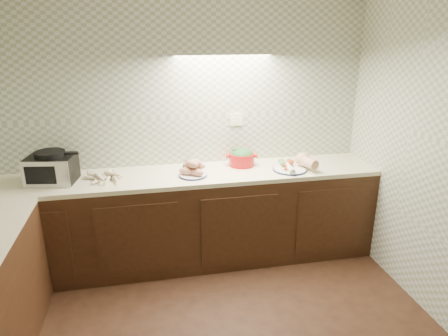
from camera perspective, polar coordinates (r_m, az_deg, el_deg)
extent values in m
cube|color=gray|center=(3.82, -6.27, 6.23)|extent=(3.60, 0.05, 2.60)
cube|color=beige|center=(3.91, 1.80, 6.95)|extent=(0.13, 0.01, 0.12)
cube|color=black|center=(3.85, -5.41, -7.40)|extent=(3.60, 0.60, 0.86)
cube|color=#FBF2C3|center=(3.67, -5.63, -1.12)|extent=(3.60, 0.60, 0.04)
cube|color=black|center=(3.73, -23.37, -0.14)|extent=(0.43, 0.35, 0.23)
cube|color=#A8A8AD|center=(3.60, -24.17, -0.94)|extent=(0.38, 0.07, 0.23)
cube|color=black|center=(3.60, -24.17, -0.94)|extent=(0.25, 0.04, 0.16)
cylinder|color=black|center=(3.69, -23.65, 1.87)|extent=(0.29, 0.29, 0.04)
cone|color=beige|center=(3.59, -16.84, -1.69)|extent=(0.06, 0.17, 0.04)
cone|color=beige|center=(3.62, -17.24, -1.52)|extent=(0.17, 0.19, 0.05)
cone|color=beige|center=(3.68, -16.49, -1.11)|extent=(0.20, 0.17, 0.05)
cone|color=beige|center=(3.59, -16.14, -1.68)|extent=(0.15, 0.15, 0.04)
cone|color=beige|center=(3.66, -15.77, -1.18)|extent=(0.08, 0.17, 0.04)
cone|color=beige|center=(3.69, -15.63, -1.03)|extent=(0.14, 0.15, 0.04)
cone|color=beige|center=(3.62, -15.91, -1.42)|extent=(0.09, 0.20, 0.04)
cone|color=beige|center=(3.60, -15.13, -1.43)|extent=(0.12, 0.20, 0.05)
cone|color=beige|center=(3.62, -16.90, -1.17)|extent=(0.08, 0.21, 0.05)
cone|color=beige|center=(3.61, -16.63, -1.20)|extent=(0.12, 0.21, 0.04)
cone|color=beige|center=(3.60, -17.88, -1.32)|extent=(0.08, 0.18, 0.04)
cone|color=beige|center=(3.56, -18.03, -1.52)|extent=(0.06, 0.19, 0.04)
cylinder|color=#0F1B3E|center=(3.60, -4.47, -1.05)|extent=(0.26, 0.26, 0.01)
cylinder|color=white|center=(3.60, -4.47, -1.02)|extent=(0.24, 0.24, 0.02)
ellipsoid|color=tan|center=(3.59, -5.41, -0.44)|extent=(0.16, 0.12, 0.07)
ellipsoid|color=tan|center=(3.55, -3.91, -0.61)|extent=(0.16, 0.12, 0.07)
ellipsoid|color=tan|center=(3.63, -4.28, -0.17)|extent=(0.16, 0.12, 0.07)
ellipsoid|color=tan|center=(3.61, -4.93, 0.32)|extent=(0.16, 0.12, 0.07)
ellipsoid|color=tan|center=(3.60, -3.78, 0.29)|extent=(0.16, 0.12, 0.07)
ellipsoid|color=tan|center=(3.56, -4.56, 0.58)|extent=(0.16, 0.12, 0.07)
ellipsoid|color=tan|center=(3.58, -4.15, 0.77)|extent=(0.16, 0.12, 0.07)
cylinder|color=black|center=(3.78, -4.93, 0.20)|extent=(0.13, 0.13, 0.05)
sphere|color=maroon|center=(3.76, -5.15, 0.75)|extent=(0.07, 0.07, 0.07)
sphere|color=white|center=(3.78, -4.57, 0.70)|extent=(0.04, 0.04, 0.04)
cylinder|color=#B00F11|center=(3.86, 2.54, 1.25)|extent=(0.28, 0.28, 0.12)
cube|color=#B00F11|center=(3.84, 0.51, 1.72)|extent=(0.04, 0.06, 0.02)
cube|color=#B00F11|center=(3.86, 4.58, 1.74)|extent=(0.04, 0.06, 0.02)
ellipsoid|color=#2C7031|center=(3.84, 2.55, 1.94)|extent=(0.22, 0.22, 0.12)
cylinder|color=#0F1B3E|center=(3.79, 9.37, -0.22)|extent=(0.32, 0.32, 0.01)
cylinder|color=white|center=(3.79, 9.37, -0.19)|extent=(0.30, 0.30, 0.02)
cone|color=#C04816|center=(3.76, 8.74, 0.11)|extent=(0.14, 0.17, 0.04)
cone|color=#C04816|center=(3.82, 9.01, 0.39)|extent=(0.16, 0.15, 0.04)
cone|color=#C04816|center=(3.80, 9.29, 0.31)|extent=(0.10, 0.18, 0.04)
cone|color=#C04816|center=(3.78, 8.74, 0.48)|extent=(0.10, 0.18, 0.04)
cone|color=#C04816|center=(3.78, 9.09, 0.50)|extent=(0.14, 0.17, 0.04)
cone|color=#C04816|center=(3.79, 8.98, 0.55)|extent=(0.13, 0.17, 0.04)
cylinder|color=white|center=(3.72, 9.38, -0.04)|extent=(0.07, 0.21, 0.05)
cylinder|color=#477A32|center=(3.85, 8.38, 0.72)|extent=(0.07, 0.13, 0.06)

